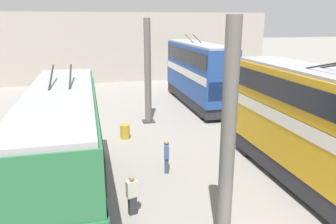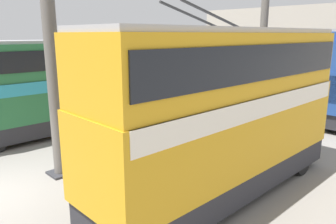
% 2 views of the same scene
% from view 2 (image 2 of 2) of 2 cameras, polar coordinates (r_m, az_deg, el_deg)
% --- Properties ---
extents(support_column_near, '(0.84, 0.84, 7.23)m').
position_cam_2_polar(support_column_near, '(11.93, -19.28, 5.43)').
color(support_column_near, '#605B56').
rests_on(support_column_near, ground_plane).
extents(support_column_far, '(0.84, 0.84, 7.23)m').
position_cam_2_polar(support_column_far, '(21.43, 16.00, 8.90)').
color(support_column_far, '#605B56').
rests_on(support_column_far, ground_plane).
extents(bus_left_near, '(9.43, 2.54, 5.79)m').
position_cam_2_polar(bus_left_near, '(10.00, 10.06, 1.39)').
color(bus_left_near, black).
rests_on(bus_left_near, ground_plane).
extents(bus_right_near, '(10.91, 2.54, 5.32)m').
position_cam_2_polar(bus_right_near, '(17.82, -17.21, 5.34)').
color(bus_right_near, black).
rests_on(bus_right_near, ground_plane).
extents(person_aisle_midway, '(0.46, 0.33, 1.65)m').
position_cam_2_polar(person_aisle_midway, '(15.88, -1.90, -1.64)').
color(person_aisle_midway, '#384251').
rests_on(person_aisle_midway, ground_plane).
extents(person_by_right_row, '(0.34, 0.47, 1.58)m').
position_cam_2_polar(person_by_right_row, '(15.81, -15.39, -2.36)').
color(person_by_right_row, '#2D2D33').
rests_on(person_by_right_row, ground_plane).
extents(oil_drum, '(0.62, 0.62, 0.88)m').
position_cam_2_polar(oil_drum, '(20.57, 6.28, 0.55)').
color(oil_drum, '#B28E23').
rests_on(oil_drum, ground_plane).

